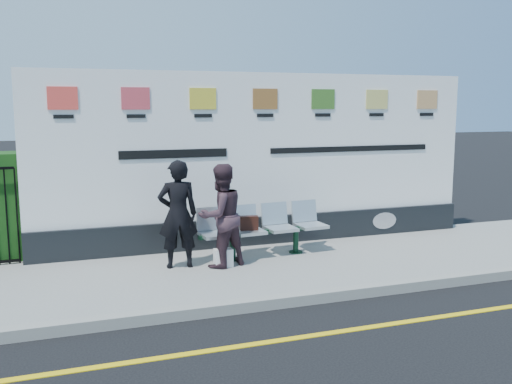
# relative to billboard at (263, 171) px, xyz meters

# --- Properties ---
(ground) EXTENTS (80.00, 80.00, 0.00)m
(ground) POSITION_rel_billboard_xyz_m (-0.50, -3.85, -1.42)
(ground) COLOR black
(pavement) EXTENTS (14.00, 3.00, 0.12)m
(pavement) POSITION_rel_billboard_xyz_m (-0.50, -1.35, -1.36)
(pavement) COLOR gray
(pavement) RESTS_ON ground
(kerb) EXTENTS (14.00, 0.18, 0.14)m
(kerb) POSITION_rel_billboard_xyz_m (-0.50, -2.85, -1.35)
(kerb) COLOR gray
(kerb) RESTS_ON ground
(yellow_line) EXTENTS (14.00, 0.10, 0.01)m
(yellow_line) POSITION_rel_billboard_xyz_m (-0.50, -3.85, -1.42)
(yellow_line) COLOR yellow
(yellow_line) RESTS_ON ground
(billboard) EXTENTS (8.00, 0.30, 3.00)m
(billboard) POSITION_rel_billboard_xyz_m (0.00, 0.00, 0.00)
(billboard) COLOR black
(billboard) RESTS_ON pavement
(bench) EXTENTS (2.19, 0.71, 0.46)m
(bench) POSITION_rel_billboard_xyz_m (-0.30, -0.88, -1.07)
(bench) COLOR silver
(bench) RESTS_ON pavement
(woman_left) EXTENTS (0.63, 0.44, 1.64)m
(woman_left) POSITION_rel_billboard_xyz_m (-1.75, -1.03, -0.48)
(woman_left) COLOR black
(woman_left) RESTS_ON pavement
(woman_right) EXTENTS (0.92, 0.82, 1.58)m
(woman_right) POSITION_rel_billboard_xyz_m (-1.13, -1.20, -0.51)
(woman_right) COLOR #3D2730
(woman_right) RESTS_ON pavement
(handbag_brown) EXTENTS (0.30, 0.16, 0.23)m
(handbag_brown) POSITION_rel_billboard_xyz_m (-0.58, -0.90, -0.72)
(handbag_brown) COLOR black
(handbag_brown) RESTS_ON bench
(carrier_bag_white) EXTENTS (0.28, 0.17, 0.28)m
(carrier_bag_white) POSITION_rel_billboard_xyz_m (-1.11, -1.24, -1.16)
(carrier_bag_white) COLOR white
(carrier_bag_white) RESTS_ON pavement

